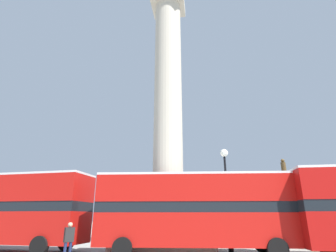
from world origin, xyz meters
name	(u,v)px	position (x,y,z in m)	size (l,w,h in m)	color
ground_plane	(168,248)	(0.00, 0.00, 0.00)	(200.00, 200.00, 0.00)	gray
monument_column	(168,139)	(0.00, 0.00, 7.47)	(6.22, 6.22, 22.02)	#BCB29E
bus_b	(5,208)	(-9.90, -3.04, 2.46)	(10.93, 3.44, 4.46)	#B7140F
bus_c	(196,209)	(2.03, -3.24, 2.35)	(10.98, 3.46, 4.25)	#B7140F
equestrian_statue	(291,220)	(8.62, 2.29, 1.72)	(4.77, 4.38, 6.19)	#BCB29E
street_lamp	(226,184)	(3.92, -1.52, 3.90)	(0.50, 0.50, 6.16)	black
pedestrian_near_lamp	(69,239)	(-3.93, -5.97, 0.95)	(0.43, 0.45, 1.70)	#192347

